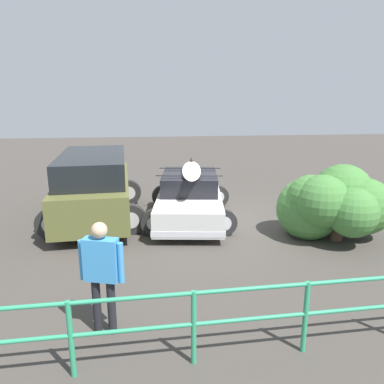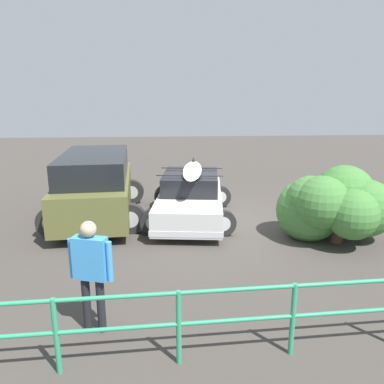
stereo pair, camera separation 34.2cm
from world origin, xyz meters
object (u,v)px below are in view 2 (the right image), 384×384
(sedan_car, at_px, (190,197))
(person_bystander, at_px, (91,266))
(bush_near_left, at_px, (333,205))
(suv_car, at_px, (96,185))

(sedan_car, relative_size, person_bystander, 2.47)
(bush_near_left, bearing_deg, sedan_car, -29.49)
(person_bystander, xyz_separation_m, bush_near_left, (-5.06, -3.22, -0.14))
(suv_car, distance_m, person_bystander, 5.43)
(suv_car, height_order, person_bystander, suv_car)
(sedan_car, distance_m, bush_near_left, 3.75)
(sedan_car, bearing_deg, bush_near_left, 150.51)
(sedan_car, distance_m, person_bystander, 5.39)
(bush_near_left, bearing_deg, person_bystander, 32.46)
(sedan_car, bearing_deg, person_bystander, 70.44)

